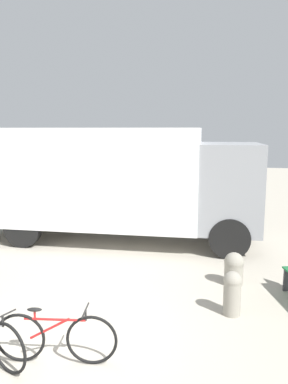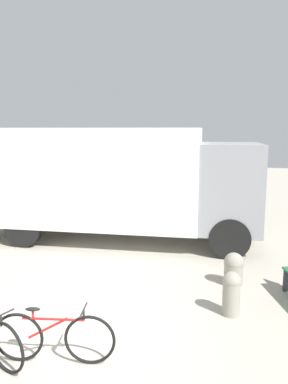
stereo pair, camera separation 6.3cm
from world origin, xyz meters
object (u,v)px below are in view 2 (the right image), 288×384
object	(u,v)px
bicycle_middle	(54,337)
delivery_truck	(116,179)
bollard_near_bench	(231,292)
bollard_far_bench	(234,268)

from	to	relation	value
bicycle_middle	delivery_truck	bearing A→B (deg)	89.48
bicycle_middle	bollard_near_bench	distance (m)	3.26
bollard_far_bench	bollard_near_bench	bearing A→B (deg)	-91.95
bollard_near_bench	bollard_far_bench	size ratio (longest dim) A/B	1.14
bicycle_middle	bollard_far_bench	size ratio (longest dim) A/B	2.47
bollard_near_bench	bollard_far_bench	distance (m)	1.41
bicycle_middle	bollard_near_bench	xyz separation A→B (m)	(2.52, 2.07, 0.05)
bollard_near_bench	bollard_far_bench	bearing A→B (deg)	88.05
delivery_truck	bollard_near_bench	distance (m)	5.58
delivery_truck	bicycle_middle	bearing A→B (deg)	-84.28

